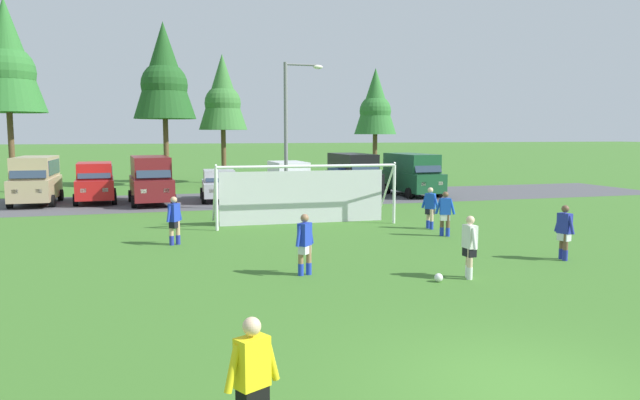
{
  "coord_description": "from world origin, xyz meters",
  "views": [
    {
      "loc": [
        -5.24,
        -7.34,
        3.75
      ],
      "look_at": [
        0.23,
        11.56,
        1.53
      ],
      "focal_mm": 33.33,
      "sensor_mm": 36.0,
      "label": 1
    }
  ],
  "objects_px": {
    "street_lamp": "(290,135)",
    "player_winger_left": "(445,214)",
    "player_midfield_center": "(564,233)",
    "player_defender_far": "(470,247)",
    "parked_car_slot_left": "(95,182)",
    "referee": "(253,385)",
    "player_striker_near": "(430,208)",
    "player_winger_right": "(305,245)",
    "parked_car_slot_end": "(412,173)",
    "parked_car_slot_center": "(219,185)",
    "player_trailing_back": "(174,221)",
    "parked_car_slot_far_right": "(353,173)",
    "parked_car_slot_center_left": "(151,179)",
    "soccer_goal": "(304,193)",
    "parked_car_slot_right": "(347,181)",
    "soccer_ball": "(439,278)",
    "parked_car_slot_center_right": "(289,180)",
    "parked_car_slot_far_left": "(36,179)"
  },
  "relations": [
    {
      "from": "player_midfield_center",
      "to": "parked_car_slot_right",
      "type": "xyz_separation_m",
      "value": [
        -0.37,
        18.99,
        0.05
      ]
    },
    {
      "from": "soccer_goal",
      "to": "player_winger_left",
      "type": "relative_size",
      "value": 4.55
    },
    {
      "from": "referee",
      "to": "player_winger_right",
      "type": "xyz_separation_m",
      "value": [
        2.82,
        8.35,
        0.0
      ]
    },
    {
      "from": "player_winger_left",
      "to": "parked_car_slot_far_right",
      "type": "distance_m",
      "value": 14.61
    },
    {
      "from": "player_trailing_back",
      "to": "parked_car_slot_left",
      "type": "distance_m",
      "value": 14.39
    },
    {
      "from": "player_winger_left",
      "to": "parked_car_slot_far_right",
      "type": "relative_size",
      "value": 0.34
    },
    {
      "from": "referee",
      "to": "player_winger_right",
      "type": "distance_m",
      "value": 8.81
    },
    {
      "from": "soccer_ball",
      "to": "parked_car_slot_center_left",
      "type": "height_order",
      "value": "parked_car_slot_center_left"
    },
    {
      "from": "player_winger_right",
      "to": "parked_car_slot_center_right",
      "type": "distance_m",
      "value": 17.83
    },
    {
      "from": "player_striker_near",
      "to": "player_winger_right",
      "type": "distance_m",
      "value": 9.01
    },
    {
      "from": "parked_car_slot_far_left",
      "to": "parked_car_slot_center_left",
      "type": "bearing_deg",
      "value": -14.15
    },
    {
      "from": "soccer_goal",
      "to": "player_trailing_back",
      "type": "relative_size",
      "value": 4.55
    },
    {
      "from": "player_midfield_center",
      "to": "parked_car_slot_center_right",
      "type": "xyz_separation_m",
      "value": [
        -4.22,
        17.74,
        0.29
      ]
    },
    {
      "from": "parked_car_slot_right",
      "to": "street_lamp",
      "type": "xyz_separation_m",
      "value": [
        -4.85,
        -5.72,
        2.81
      ]
    },
    {
      "from": "soccer_ball",
      "to": "player_trailing_back",
      "type": "xyz_separation_m",
      "value": [
        -6.2,
        7.05,
        0.71
      ]
    },
    {
      "from": "parked_car_slot_center_left",
      "to": "street_lamp",
      "type": "height_order",
      "value": "street_lamp"
    },
    {
      "from": "parked_car_slot_center_left",
      "to": "parked_car_slot_far_right",
      "type": "height_order",
      "value": "same"
    },
    {
      "from": "player_midfield_center",
      "to": "parked_car_slot_far_right",
      "type": "xyz_separation_m",
      "value": [
        0.1,
        19.2,
        0.52
      ]
    },
    {
      "from": "player_midfield_center",
      "to": "parked_car_slot_left",
      "type": "relative_size",
      "value": 0.35
    },
    {
      "from": "referee",
      "to": "parked_car_slot_far_right",
      "type": "xyz_separation_m",
      "value": [
        10.79,
        27.26,
        0.52
      ]
    },
    {
      "from": "player_midfield_center",
      "to": "parked_car_slot_center_left",
      "type": "height_order",
      "value": "parked_car_slot_center_left"
    },
    {
      "from": "soccer_goal",
      "to": "player_trailing_back",
      "type": "xyz_separation_m",
      "value": [
        -5.38,
        -3.27,
        -0.47
      ]
    },
    {
      "from": "player_midfield_center",
      "to": "player_trailing_back",
      "type": "xyz_separation_m",
      "value": [
        -11.0,
        5.69,
        0.0
      ]
    },
    {
      "from": "player_winger_left",
      "to": "parked_car_slot_center_left",
      "type": "height_order",
      "value": "parked_car_slot_center_left"
    },
    {
      "from": "parked_car_slot_far_right",
      "to": "street_lamp",
      "type": "distance_m",
      "value": 8.31
    },
    {
      "from": "street_lamp",
      "to": "parked_car_slot_center_left",
      "type": "bearing_deg",
      "value": 143.55
    },
    {
      "from": "referee",
      "to": "parked_car_slot_far_left",
      "type": "height_order",
      "value": "parked_car_slot_far_left"
    },
    {
      "from": "referee",
      "to": "player_defender_far",
      "type": "distance_m",
      "value": 9.64
    },
    {
      "from": "player_midfield_center",
      "to": "player_winger_left",
      "type": "bearing_deg",
      "value": 106.94
    },
    {
      "from": "parked_car_slot_left",
      "to": "referee",
      "type": "bearing_deg",
      "value": -81.95
    },
    {
      "from": "soccer_goal",
      "to": "referee",
      "type": "relative_size",
      "value": 4.55
    },
    {
      "from": "street_lamp",
      "to": "player_winger_left",
      "type": "bearing_deg",
      "value": -66.14
    },
    {
      "from": "player_trailing_back",
      "to": "parked_car_slot_far_left",
      "type": "distance_m",
      "value": 15.3
    },
    {
      "from": "player_defender_far",
      "to": "parked_car_slot_end",
      "type": "distance_m",
      "value": 20.68
    },
    {
      "from": "player_striker_near",
      "to": "parked_car_slot_center_right",
      "type": "height_order",
      "value": "parked_car_slot_center_right"
    },
    {
      "from": "player_midfield_center",
      "to": "player_defender_far",
      "type": "xyz_separation_m",
      "value": [
        -3.87,
        -1.24,
        0.0
      ]
    },
    {
      "from": "parked_car_slot_far_right",
      "to": "soccer_goal",
      "type": "bearing_deg",
      "value": -119.2
    },
    {
      "from": "player_striker_near",
      "to": "player_winger_left",
      "type": "height_order",
      "value": "same"
    },
    {
      "from": "player_winger_right",
      "to": "parked_car_slot_center",
      "type": "height_order",
      "value": "parked_car_slot_center"
    },
    {
      "from": "soccer_ball",
      "to": "parked_car_slot_end",
      "type": "height_order",
      "value": "parked_car_slot_end"
    },
    {
      "from": "referee",
      "to": "street_lamp",
      "type": "bearing_deg",
      "value": 75.63
    },
    {
      "from": "parked_car_slot_left",
      "to": "parked_car_slot_center_right",
      "type": "distance_m",
      "value": 10.55
    },
    {
      "from": "parked_car_slot_center",
      "to": "parked_car_slot_center_right",
      "type": "height_order",
      "value": "parked_car_slot_center_right"
    },
    {
      "from": "parked_car_slot_far_left",
      "to": "parked_car_slot_end",
      "type": "distance_m",
      "value": 21.05
    },
    {
      "from": "parked_car_slot_right",
      "to": "parked_car_slot_end",
      "type": "height_order",
      "value": "parked_car_slot_end"
    },
    {
      "from": "parked_car_slot_center",
      "to": "player_trailing_back",
      "type": "bearing_deg",
      "value": -103.0
    },
    {
      "from": "parked_car_slot_end",
      "to": "soccer_ball",
      "type": "bearing_deg",
      "value": -113.03
    },
    {
      "from": "parked_car_slot_center_left",
      "to": "player_midfield_center",
      "type": "bearing_deg",
      "value": -57.06
    },
    {
      "from": "referee",
      "to": "player_striker_near",
      "type": "relative_size",
      "value": 1.0
    },
    {
      "from": "player_defender_far",
      "to": "player_trailing_back",
      "type": "distance_m",
      "value": 9.94
    }
  ]
}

